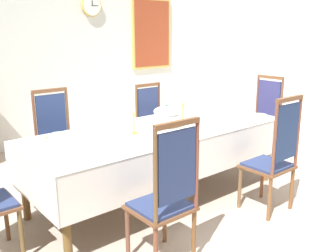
# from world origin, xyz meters

# --- Properties ---
(ground) EXTENTS (7.56, 5.82, 0.04)m
(ground) POSITION_xyz_m (0.00, 0.00, -0.02)
(ground) COLOR #C3B19F
(back_wall) EXTENTS (7.56, 0.08, 3.17)m
(back_wall) POSITION_xyz_m (0.00, 2.95, 1.58)
(back_wall) COLOR silver
(back_wall) RESTS_ON ground
(dining_table) EXTENTS (2.79, 1.10, 0.78)m
(dining_table) POSITION_xyz_m (0.00, 0.16, 0.71)
(dining_table) COLOR brown
(dining_table) RESTS_ON ground
(tablecloth) EXTENTS (2.81, 1.12, 0.41)m
(tablecloth) POSITION_xyz_m (0.00, 0.16, 0.68)
(tablecloth) COLOR white
(tablecloth) RESTS_ON dining_table
(chair_south_a) EXTENTS (0.44, 0.42, 1.18)m
(chair_south_a) POSITION_xyz_m (-0.72, -0.81, 0.58)
(chair_south_a) COLOR brown
(chair_south_a) RESTS_ON ground
(chair_north_a) EXTENTS (0.44, 0.42, 1.15)m
(chair_north_a) POSITION_xyz_m (-0.72, 1.12, 0.57)
(chair_north_a) COLOR brown
(chair_north_a) RESTS_ON ground
(chair_south_b) EXTENTS (0.44, 0.42, 1.19)m
(chair_south_b) POSITION_xyz_m (0.67, -0.81, 0.59)
(chair_south_b) COLOR brown
(chair_south_b) RESTS_ON ground
(chair_north_b) EXTENTS (0.44, 0.42, 1.08)m
(chair_north_b) POSITION_xyz_m (0.67, 1.12, 0.55)
(chair_north_b) COLOR brown
(chair_north_b) RESTS_ON ground
(chair_head_east) EXTENTS (0.42, 0.44, 1.19)m
(chair_head_east) POSITION_xyz_m (1.81, 0.16, 0.59)
(chair_head_east) COLOR brown
(chair_head_east) RESTS_ON ground
(soup_tureen) EXTENTS (0.31, 0.31, 0.24)m
(soup_tureen) POSITION_xyz_m (0.10, 0.16, 0.90)
(soup_tureen) COLOR white
(soup_tureen) RESTS_ON tablecloth
(candlestick_west) EXTENTS (0.07, 0.07, 0.32)m
(candlestick_west) POSITION_xyz_m (-0.33, 0.16, 0.91)
(candlestick_west) COLOR gold
(candlestick_west) RESTS_ON tablecloth
(candlestick_east) EXTENTS (0.07, 0.07, 0.34)m
(candlestick_east) POSITION_xyz_m (0.33, 0.16, 0.92)
(candlestick_east) COLOR gold
(candlestick_east) RESTS_ON tablecloth
(bowl_near_left) EXTENTS (0.18, 0.18, 0.03)m
(bowl_near_left) POSITION_xyz_m (-0.94, 0.53, 0.80)
(bowl_near_left) COLOR white
(bowl_near_left) RESTS_ON tablecloth
(bowl_near_right) EXTENTS (0.19, 0.19, 0.05)m
(bowl_near_right) POSITION_xyz_m (1.19, -0.23, 0.81)
(bowl_near_right) COLOR white
(bowl_near_right) RESTS_ON tablecloth
(bowl_far_left) EXTENTS (0.15, 0.15, 0.03)m
(bowl_far_left) POSITION_xyz_m (0.05, -0.28, 0.80)
(bowl_far_left) COLOR white
(bowl_far_left) RESTS_ON tablecloth
(bowl_far_right) EXTENTS (0.20, 0.20, 0.04)m
(bowl_far_right) POSITION_xyz_m (0.90, -0.24, 0.81)
(bowl_far_right) COLOR white
(bowl_far_right) RESTS_ON tablecloth
(spoon_primary) EXTENTS (0.05, 0.18, 0.01)m
(spoon_primary) POSITION_xyz_m (-1.06, 0.56, 0.79)
(spoon_primary) COLOR gold
(spoon_primary) RESTS_ON tablecloth
(spoon_secondary) EXTENTS (0.06, 0.17, 0.01)m
(spoon_secondary) POSITION_xyz_m (1.30, -0.20, 0.79)
(spoon_secondary) COLOR gold
(spoon_secondary) RESTS_ON tablecloth
(mounted_clock) EXTENTS (0.35, 0.06, 0.35)m
(mounted_clock) POSITION_xyz_m (0.77, 2.88, 2.17)
(mounted_clock) COLOR #D1B251
(framed_painting) EXTENTS (0.88, 0.05, 1.27)m
(framed_painting) POSITION_xyz_m (2.01, 2.88, 1.72)
(framed_painting) COLOR #D1B251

